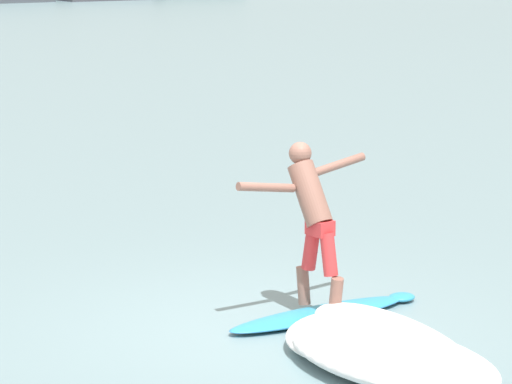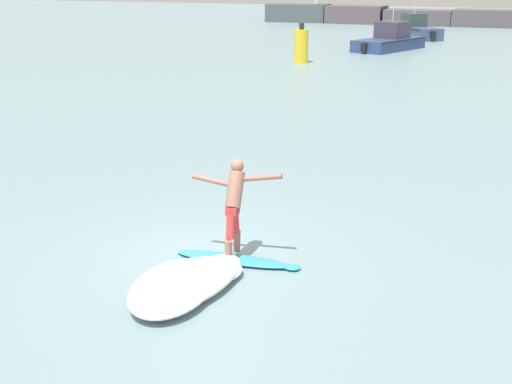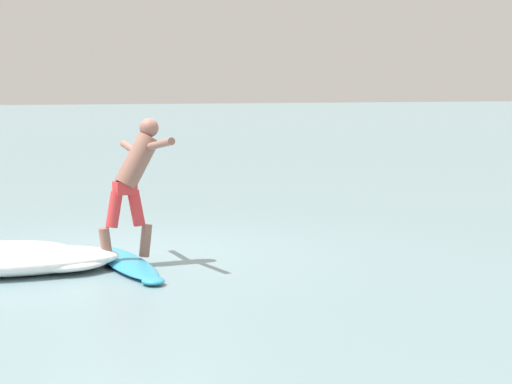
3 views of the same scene
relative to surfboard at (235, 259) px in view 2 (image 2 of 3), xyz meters
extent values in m
plane|color=#76979F|center=(-0.67, 0.20, -0.05)|extent=(200.00, 200.00, 0.00)
cube|color=#4A5255|center=(-19.63, 62.20, 0.85)|extent=(6.42, 3.49, 1.80)
cube|color=#584E52|center=(-13.36, 62.20, 0.83)|extent=(5.80, 3.73, 1.75)
cube|color=#534E52|center=(-7.10, 62.20, 0.68)|extent=(6.67, 4.30, 1.46)
cube|color=#554E52|center=(-0.83, 62.20, 0.74)|extent=(5.75, 3.73, 1.58)
ellipsoid|color=#329EC8|center=(-0.04, 0.00, 0.00)|extent=(2.22, 0.57, 0.10)
ellipsoid|color=#329EC8|center=(1.08, 0.05, 0.00)|extent=(0.32, 0.28, 0.08)
ellipsoid|color=#2870B2|center=(-0.04, 0.00, 0.00)|extent=(2.23, 0.59, 0.04)
cone|color=black|center=(-0.94, -0.04, -0.11)|extent=(0.05, 0.05, 0.14)
cone|color=black|center=(-0.78, -0.17, -0.11)|extent=(0.05, 0.05, 0.14)
cone|color=black|center=(-0.80, 0.10, -0.11)|extent=(0.05, 0.05, 0.14)
cylinder|color=#906052|center=(-0.07, 0.26, 0.25)|extent=(0.15, 0.19, 0.42)
cylinder|color=#DA3739|center=(-0.06, 0.14, 0.68)|extent=(0.18, 0.24, 0.46)
cylinder|color=#906052|center=(-0.01, -0.26, 0.25)|extent=(0.15, 0.19, 0.42)
cylinder|color=#DA3739|center=(-0.02, -0.14, 0.68)|extent=(0.18, 0.24, 0.46)
cube|color=#DA3739|center=(-0.04, 0.00, 0.94)|extent=(0.23, 0.28, 0.16)
cylinder|color=#906052|center=(-0.06, 0.16, 1.27)|extent=(0.35, 0.60, 0.72)
sphere|color=#906052|center=(-0.08, 0.33, 1.67)|extent=(0.24, 0.24, 0.24)
cylinder|color=#906052|center=(-0.56, 0.22, 1.38)|extent=(0.71, 0.17, 0.21)
cylinder|color=#906052|center=(0.41, 0.34, 1.50)|extent=(0.71, 0.17, 0.20)
cube|color=#384D6F|center=(-4.81, 46.98, 0.41)|extent=(4.97, 5.73, 0.92)
cone|color=#384D6F|center=(-6.75, 49.58, 0.41)|extent=(1.33, 1.35, 0.92)
cube|color=black|center=(-4.81, 46.98, 0.79)|extent=(4.99, 5.72, 0.08)
cube|color=#304440|center=(-4.97, 47.19, 1.37)|extent=(2.20, 2.25, 1.00)
cube|color=#232D38|center=(-5.49, 47.88, 1.49)|extent=(0.96, 0.73, 0.50)
cylinder|color=silver|center=(-4.97, 47.19, 2.32)|extent=(0.06, 0.06, 0.90)
cube|color=black|center=(-3.04, 44.61, 0.45)|extent=(0.46, 0.44, 0.52)
cube|color=navy|center=(-4.93, 37.43, 0.34)|extent=(4.07, 6.40, 0.77)
cone|color=navy|center=(-3.86, 40.66, 0.34)|extent=(1.06, 1.24, 0.77)
cube|color=black|center=(-4.93, 37.43, 0.66)|extent=(4.12, 6.37, 0.08)
cube|color=#3F3A4C|center=(-4.80, 37.80, 1.27)|extent=(2.26, 2.39, 1.09)
cube|color=#232D38|center=(-4.50, 38.74, 1.40)|extent=(1.33, 0.46, 0.55)
cylinder|color=silver|center=(-4.80, 37.80, 2.27)|extent=(0.06, 0.06, 0.90)
cube|color=black|center=(-5.90, 34.47, 0.38)|extent=(0.43, 0.38, 0.52)
cylinder|color=yellow|center=(-8.20, 28.61, 0.90)|extent=(0.80, 0.80, 1.89)
cylinder|color=black|center=(-8.20, 28.61, 2.03)|extent=(0.28, 0.28, 0.36)
ellipsoid|color=white|center=(-0.07, -1.27, 0.11)|extent=(1.05, 2.40, 0.31)
ellipsoid|color=white|center=(-0.29, -0.91, 0.07)|extent=(1.97, 1.99, 0.23)
ellipsoid|color=white|center=(-0.37, -1.71, 0.12)|extent=(1.73, 2.50, 0.33)
camera|label=1|loc=(-6.80, -10.17, 3.89)|focal=85.00mm
camera|label=2|loc=(4.81, -11.03, 5.02)|focal=50.00mm
camera|label=3|loc=(10.31, -2.36, 2.18)|focal=60.00mm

